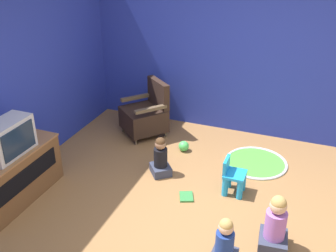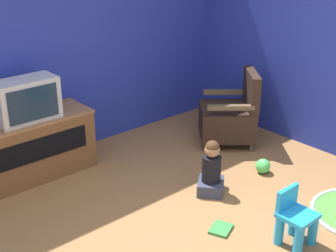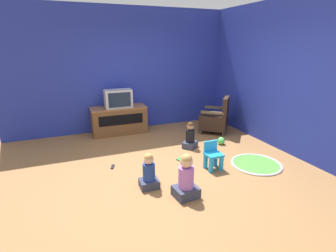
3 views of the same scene
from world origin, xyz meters
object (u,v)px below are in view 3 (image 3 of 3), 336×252
at_px(yellow_kid_chair, 213,157).
at_px(child_watching_center, 149,173).
at_px(toy_ball, 221,141).
at_px(book, 183,159).
at_px(child_watching_right, 190,137).
at_px(tv_cabinet, 119,120).
at_px(television, 118,99).
at_px(child_watching_left, 186,179).
at_px(remote_control, 113,167).
at_px(black_armchair, 215,119).

height_order(yellow_kid_chair, child_watching_center, child_watching_center).
height_order(toy_ball, book, toy_ball).
bearing_deg(child_watching_right, tv_cabinet, 89.03).
xyz_separation_m(yellow_kid_chair, book, (-0.32, 0.50, -0.20)).
xyz_separation_m(television, child_watching_center, (-0.11, -2.59, -0.61)).
height_order(tv_cabinet, toy_ball, tv_cabinet).
bearing_deg(book, child_watching_center, -164.60).
bearing_deg(child_watching_left, book, 61.29).
xyz_separation_m(tv_cabinet, child_watching_left, (0.29, -3.06, -0.05)).
relative_size(tv_cabinet, child_watching_right, 2.33).
bearing_deg(child_watching_center, child_watching_left, -44.25).
xyz_separation_m(child_watching_center, book, (0.88, 0.69, -0.22)).
bearing_deg(book, child_watching_left, -135.91).
bearing_deg(child_watching_right, yellow_kid_chair, -133.09).
bearing_deg(child_watching_center, child_watching_right, 45.65).
bearing_deg(tv_cabinet, remote_control, -105.68).
height_order(tv_cabinet, remote_control, tv_cabinet).
relative_size(black_armchair, child_watching_center, 1.61).
distance_m(tv_cabinet, television, 0.52).
distance_m(yellow_kid_chair, remote_control, 1.74).
height_order(child_watching_left, book, child_watching_left).
xyz_separation_m(black_armchair, yellow_kid_chair, (-1.06, -1.66, -0.13)).
bearing_deg(black_armchair, yellow_kid_chair, 7.53).
bearing_deg(black_armchair, child_watching_center, -10.65).
bearing_deg(child_watching_left, remote_control, 115.96).
relative_size(child_watching_right, book, 2.19).
relative_size(tv_cabinet, yellow_kid_chair, 2.72).
height_order(television, toy_ball, television).
relative_size(child_watching_left, book, 2.57).
height_order(tv_cabinet, television, television).
relative_size(black_armchair, child_watching_left, 1.36).
bearing_deg(book, television, 89.26).
bearing_deg(black_armchair, toy_ball, 18.03).
bearing_deg(yellow_kid_chair, tv_cabinet, 113.55).
distance_m(child_watching_center, book, 1.13).
bearing_deg(yellow_kid_chair, black_armchair, 57.12).
height_order(black_armchair, toy_ball, black_armchair).
bearing_deg(television, book, -68.10).
relative_size(black_armchair, remote_control, 5.60).
bearing_deg(television, child_watching_left, -84.54).
distance_m(black_armchair, child_watching_right, 1.20).
height_order(child_watching_left, child_watching_center, child_watching_left).
relative_size(child_watching_right, toy_ball, 3.51).
bearing_deg(tv_cabinet, child_watching_left, -84.64).
bearing_deg(tv_cabinet, yellow_kid_chair, -66.17).
bearing_deg(black_armchair, tv_cabinet, -70.26).
bearing_deg(toy_ball, yellow_kid_chair, -129.72).
bearing_deg(tv_cabinet, television, -90.00).
height_order(child_watching_center, remote_control, child_watching_center).
bearing_deg(child_watching_right, black_armchair, -5.84).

